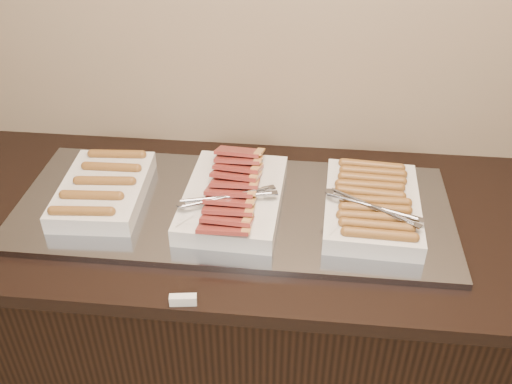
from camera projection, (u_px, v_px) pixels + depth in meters
counter at (239, 321)px, 1.85m from camera, size 2.06×0.76×0.90m
warming_tray at (233, 208)px, 1.59m from camera, size 1.20×0.50×0.02m
dish_left at (103, 189)px, 1.60m from camera, size 0.24×0.35×0.07m
dish_center at (233, 196)px, 1.56m from camera, size 0.28×0.41×0.10m
dish_right at (372, 205)px, 1.53m from camera, size 0.27×0.38×0.08m
label_holder at (183, 300)px, 1.30m from camera, size 0.06×0.03×0.02m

